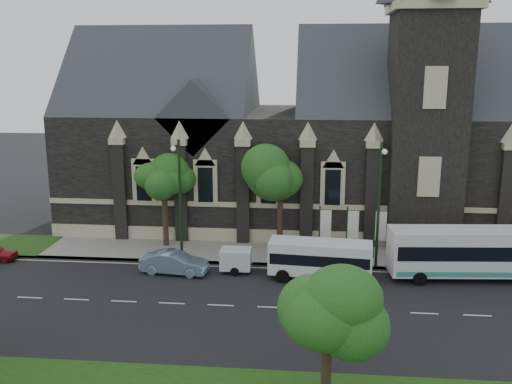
# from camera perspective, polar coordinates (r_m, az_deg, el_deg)

# --- Properties ---
(ground) EXTENTS (160.00, 160.00, 0.00)m
(ground) POSITION_cam_1_polar(r_m,az_deg,el_deg) (34.54, -3.60, -11.40)
(ground) COLOR black
(ground) RESTS_ON ground
(sidewalk) EXTENTS (80.00, 5.00, 0.15)m
(sidewalk) POSITION_cam_1_polar(r_m,az_deg,el_deg) (43.25, -1.65, -6.13)
(sidewalk) COLOR gray
(sidewalk) RESTS_ON ground
(museum) EXTENTS (40.00, 17.70, 29.90)m
(museum) POSITION_cam_1_polar(r_m,az_deg,el_deg) (50.19, 5.43, 6.00)
(museum) COLOR black
(museum) RESTS_ON ground
(tree_park_east) EXTENTS (3.40, 3.40, 6.28)m
(tree_park_east) POSITION_cam_1_polar(r_m,az_deg,el_deg) (23.79, 7.75, -11.03)
(tree_park_east) COLOR black
(tree_park_east) RESTS_ON ground
(tree_walk_right) EXTENTS (4.08, 4.08, 7.80)m
(tree_walk_right) POSITION_cam_1_polar(r_m,az_deg,el_deg) (42.64, 2.79, 1.59)
(tree_walk_right) COLOR black
(tree_walk_right) RESTS_ON ground
(tree_walk_left) EXTENTS (3.91, 3.91, 7.64)m
(tree_walk_left) POSITION_cam_1_polar(r_m,az_deg,el_deg) (43.97, -9.03, 1.68)
(tree_walk_left) COLOR black
(tree_walk_left) RESTS_ON ground
(street_lamp_near) EXTENTS (0.36, 1.88, 9.00)m
(street_lamp_near) POSITION_cam_1_polar(r_m,az_deg,el_deg) (39.53, 12.41, -0.67)
(street_lamp_near) COLOR black
(street_lamp_near) RESTS_ON ground
(street_lamp_mid) EXTENTS (0.36, 1.88, 9.00)m
(street_lamp_mid) POSITION_cam_1_polar(r_m,az_deg,el_deg) (40.25, -7.77, -0.24)
(street_lamp_mid) COLOR black
(street_lamp_mid) RESTS_ON ground
(banner_flag_left) EXTENTS (0.90, 0.10, 4.00)m
(banner_flag_left) POSITION_cam_1_polar(r_m,az_deg,el_deg) (41.79, 6.85, -3.59)
(banner_flag_left) COLOR black
(banner_flag_left) RESTS_ON ground
(banner_flag_center) EXTENTS (0.90, 0.10, 4.00)m
(banner_flag_center) POSITION_cam_1_polar(r_m,az_deg,el_deg) (41.89, 9.59, -3.64)
(banner_flag_center) COLOR black
(banner_flag_center) RESTS_ON ground
(banner_flag_right) EXTENTS (0.90, 0.10, 4.00)m
(banner_flag_right) POSITION_cam_1_polar(r_m,az_deg,el_deg) (42.10, 12.31, -3.68)
(banner_flag_right) COLOR black
(banner_flag_right) RESTS_ON ground
(tour_coach) EXTENTS (12.01, 3.53, 3.46)m
(tour_coach) POSITION_cam_1_polar(r_m,az_deg,el_deg) (40.59, 21.66, -5.69)
(tour_coach) COLOR silver
(tour_coach) RESTS_ON ground
(shuttle_bus) EXTENTS (6.96, 2.94, 2.62)m
(shuttle_bus) POSITION_cam_1_polar(r_m,az_deg,el_deg) (38.03, 6.57, -6.64)
(shuttle_bus) COLOR white
(shuttle_bus) RESTS_ON ground
(box_trailer) EXTENTS (3.07, 1.80, 1.64)m
(box_trailer) POSITION_cam_1_polar(r_m,az_deg,el_deg) (39.32, -2.05, -6.81)
(box_trailer) COLOR silver
(box_trailer) RESTS_ON ground
(sedan) EXTENTS (4.80, 2.10, 1.53)m
(sedan) POSITION_cam_1_polar(r_m,az_deg,el_deg) (39.48, -8.29, -7.11)
(sedan) COLOR #7A93B0
(sedan) RESTS_ON ground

